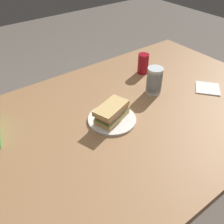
% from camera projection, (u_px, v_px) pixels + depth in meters
% --- Properties ---
extents(ground_plane, '(8.00, 8.00, 0.00)m').
position_uv_depth(ground_plane, '(125.00, 202.00, 1.73)').
color(ground_plane, '#70665B').
extents(dining_table, '(1.71, 1.09, 0.76)m').
position_uv_depth(dining_table, '(129.00, 125.00, 1.32)').
color(dining_table, '#9E7047').
rests_on(dining_table, ground_plane).
extents(paper_plate, '(0.23, 0.23, 0.01)m').
position_uv_depth(paper_plate, '(112.00, 119.00, 1.22)').
color(paper_plate, white).
rests_on(paper_plate, dining_table).
extents(sandwich, '(0.20, 0.15, 0.08)m').
position_uv_depth(sandwich, '(112.00, 112.00, 1.19)').
color(sandwich, '#DBB26B').
rests_on(sandwich, paper_plate).
extents(soda_can_red, '(0.07, 0.07, 0.12)m').
position_uv_depth(soda_can_red, '(143.00, 64.00, 1.56)').
color(soda_can_red, maroon).
rests_on(soda_can_red, dining_table).
extents(plastic_cup_stack, '(0.08, 0.08, 0.15)m').
position_uv_depth(plastic_cup_stack, '(154.00, 81.00, 1.37)').
color(plastic_cup_stack, silver).
rests_on(plastic_cup_stack, dining_table).
extents(paper_napkin, '(0.18, 0.18, 0.01)m').
position_uv_depth(paper_napkin, '(208.00, 88.00, 1.44)').
color(paper_napkin, white).
rests_on(paper_napkin, dining_table).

